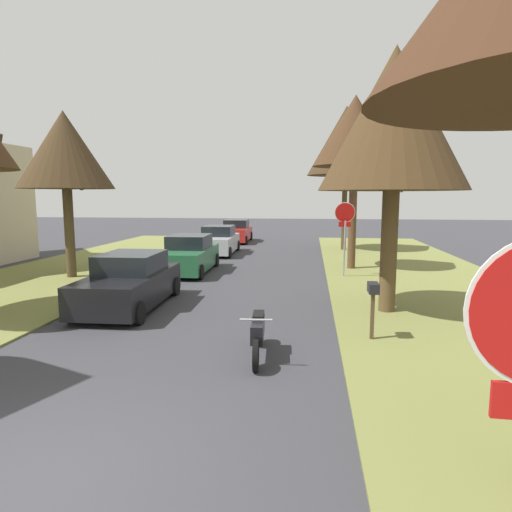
{
  "coord_description": "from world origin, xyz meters",
  "views": [
    {
      "loc": [
        2.95,
        -4.13,
        3.2
      ],
      "look_at": [
        1.4,
        8.18,
        1.52
      ],
      "focal_mm": 30.71,
      "sensor_mm": 36.0,
      "label": 1
    }
  ],
  "objects_px": {
    "street_tree_right_mid_a": "(394,121)",
    "parked_sedan_red": "(236,232)",
    "street_tree_right_mid_b": "(355,132)",
    "parked_sedan_black": "(130,283)",
    "parked_sedan_green": "(189,255)",
    "parked_motorcycle": "(258,333)",
    "street_tree_left_mid_b": "(65,151)",
    "stop_sign_far": "(345,223)",
    "parked_sedan_silver": "(218,241)",
    "street_tree_right_far": "(346,141)",
    "curbside_mailbox": "(373,295)"
  },
  "relations": [
    {
      "from": "street_tree_left_mid_b",
      "to": "parked_sedan_green",
      "type": "height_order",
      "value": "street_tree_left_mid_b"
    },
    {
      "from": "parked_sedan_silver",
      "to": "parked_sedan_red",
      "type": "distance_m",
      "value": 6.57
    },
    {
      "from": "street_tree_right_far",
      "to": "street_tree_left_mid_b",
      "type": "xyz_separation_m",
      "value": [
        -11.35,
        -10.51,
        -1.47
      ]
    },
    {
      "from": "curbside_mailbox",
      "to": "parked_sedan_green",
      "type": "bearing_deg",
      "value": 128.31
    },
    {
      "from": "street_tree_right_mid_a",
      "to": "parked_sedan_red",
      "type": "distance_m",
      "value": 20.27
    },
    {
      "from": "parked_sedan_black",
      "to": "parked_motorcycle",
      "type": "height_order",
      "value": "parked_sedan_black"
    },
    {
      "from": "street_tree_right_far",
      "to": "parked_sedan_silver",
      "type": "relative_size",
      "value": 1.88
    },
    {
      "from": "street_tree_right_far",
      "to": "parked_sedan_green",
      "type": "xyz_separation_m",
      "value": [
        -7.11,
        -8.61,
        -5.68
      ]
    },
    {
      "from": "street_tree_left_mid_b",
      "to": "parked_sedan_silver",
      "type": "distance_m",
      "value": 9.96
    },
    {
      "from": "street_tree_right_mid_a",
      "to": "parked_sedan_silver",
      "type": "distance_m",
      "value": 14.55
    },
    {
      "from": "stop_sign_far",
      "to": "street_tree_right_far",
      "type": "distance_m",
      "value": 9.99
    },
    {
      "from": "parked_motorcycle",
      "to": "parked_sedan_green",
      "type": "bearing_deg",
      "value": 113.36
    },
    {
      "from": "stop_sign_far",
      "to": "street_tree_left_mid_b",
      "type": "height_order",
      "value": "street_tree_left_mid_b"
    },
    {
      "from": "street_tree_left_mid_b",
      "to": "curbside_mailbox",
      "type": "height_order",
      "value": "street_tree_left_mid_b"
    },
    {
      "from": "street_tree_right_mid_b",
      "to": "parked_sedan_black",
      "type": "distance_m",
      "value": 11.62
    },
    {
      "from": "parked_sedan_silver",
      "to": "parked_sedan_red",
      "type": "relative_size",
      "value": 1.0
    },
    {
      "from": "parked_sedan_red",
      "to": "street_tree_left_mid_b",
      "type": "bearing_deg",
      "value": -105.92
    },
    {
      "from": "street_tree_right_mid_b",
      "to": "street_tree_right_far",
      "type": "bearing_deg",
      "value": 88.75
    },
    {
      "from": "street_tree_right_mid_b",
      "to": "parked_sedan_red",
      "type": "relative_size",
      "value": 1.67
    },
    {
      "from": "street_tree_right_mid_a",
      "to": "parked_sedan_green",
      "type": "xyz_separation_m",
      "value": [
        -7.28,
        5.72,
        -4.47
      ]
    },
    {
      "from": "parked_sedan_green",
      "to": "curbside_mailbox",
      "type": "distance_m",
      "value": 10.55
    },
    {
      "from": "parked_sedan_green",
      "to": "stop_sign_far",
      "type": "bearing_deg",
      "value": -3.69
    },
    {
      "from": "street_tree_left_mid_b",
      "to": "parked_motorcycle",
      "type": "relative_size",
      "value": 3.12
    },
    {
      "from": "street_tree_right_far",
      "to": "parked_sedan_green",
      "type": "distance_m",
      "value": 12.52
    },
    {
      "from": "street_tree_right_mid_b",
      "to": "parked_sedan_green",
      "type": "relative_size",
      "value": 1.67
    },
    {
      "from": "stop_sign_far",
      "to": "parked_motorcycle",
      "type": "height_order",
      "value": "stop_sign_far"
    },
    {
      "from": "parked_sedan_green",
      "to": "parked_sedan_silver",
      "type": "xyz_separation_m",
      "value": [
        0.0,
        6.06,
        0.0
      ]
    },
    {
      "from": "street_tree_right_far",
      "to": "parked_sedan_silver",
      "type": "bearing_deg",
      "value": -160.28
    },
    {
      "from": "street_tree_right_mid_a",
      "to": "street_tree_right_far",
      "type": "distance_m",
      "value": 14.38
    },
    {
      "from": "parked_motorcycle",
      "to": "parked_sedan_black",
      "type": "bearing_deg",
      "value": 139.96
    },
    {
      "from": "parked_sedan_green",
      "to": "parked_motorcycle",
      "type": "height_order",
      "value": "parked_sedan_green"
    },
    {
      "from": "street_tree_right_mid_b",
      "to": "parked_sedan_black",
      "type": "height_order",
      "value": "street_tree_right_mid_b"
    },
    {
      "from": "street_tree_right_mid_a",
      "to": "parked_sedan_green",
      "type": "relative_size",
      "value": 1.58
    },
    {
      "from": "street_tree_right_far",
      "to": "parked_sedan_red",
      "type": "relative_size",
      "value": 1.88
    },
    {
      "from": "parked_sedan_black",
      "to": "parked_sedan_silver",
      "type": "bearing_deg",
      "value": 89.79
    },
    {
      "from": "stop_sign_far",
      "to": "parked_sedan_red",
      "type": "xyz_separation_m",
      "value": [
        -6.58,
        13.04,
        -1.45
      ]
    },
    {
      "from": "stop_sign_far",
      "to": "parked_sedan_black",
      "type": "height_order",
      "value": "stop_sign_far"
    },
    {
      "from": "street_tree_right_mid_a",
      "to": "street_tree_left_mid_b",
      "type": "height_order",
      "value": "street_tree_right_mid_a"
    },
    {
      "from": "street_tree_right_mid_a",
      "to": "curbside_mailbox",
      "type": "xyz_separation_m",
      "value": [
        -0.74,
        -2.56,
        -4.13
      ]
    },
    {
      "from": "stop_sign_far",
      "to": "curbside_mailbox",
      "type": "xyz_separation_m",
      "value": [
        0.06,
        -7.86,
        -1.11
      ]
    },
    {
      "from": "street_tree_right_mid_a",
      "to": "parked_sedan_silver",
      "type": "relative_size",
      "value": 1.58
    },
    {
      "from": "street_tree_right_far",
      "to": "street_tree_right_mid_a",
      "type": "bearing_deg",
      "value": -89.32
    },
    {
      "from": "street_tree_left_mid_b",
      "to": "parked_sedan_silver",
      "type": "height_order",
      "value": "street_tree_left_mid_b"
    },
    {
      "from": "street_tree_left_mid_b",
      "to": "parked_sedan_silver",
      "type": "relative_size",
      "value": 1.44
    },
    {
      "from": "parked_sedan_green",
      "to": "parked_sedan_red",
      "type": "bearing_deg",
      "value": 90.46
    },
    {
      "from": "street_tree_right_mid_a",
      "to": "street_tree_right_far",
      "type": "xyz_separation_m",
      "value": [
        -0.17,
        14.33,
        1.21
      ]
    },
    {
      "from": "stop_sign_far",
      "to": "street_tree_right_far",
      "type": "bearing_deg",
      "value": 85.98
    },
    {
      "from": "parked_sedan_silver",
      "to": "parked_motorcycle",
      "type": "distance_m",
      "value": 16.15
    },
    {
      "from": "parked_sedan_black",
      "to": "street_tree_right_mid_b",
      "type": "bearing_deg",
      "value": 47.61
    },
    {
      "from": "stop_sign_far",
      "to": "street_tree_right_mid_a",
      "type": "bearing_deg",
      "value": -81.38
    }
  ]
}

